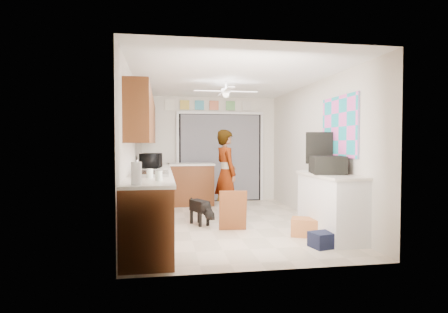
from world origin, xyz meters
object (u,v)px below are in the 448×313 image
paper_towel_roll (136,173)px  cardboard_box (306,227)px  man (226,173)px  navy_crate (323,240)px  suitcase (327,165)px  microwave (151,161)px  dog (200,211)px

paper_towel_roll → cardboard_box: paper_towel_roll is taller
man → navy_crate: bearing=-171.3°
cardboard_box → navy_crate: 0.63m
suitcase → man: size_ratio=0.37×
paper_towel_roll → navy_crate: 2.64m
paper_towel_roll → navy_crate: bearing=11.7°
microwave → navy_crate: bearing=-125.1°
suitcase → navy_crate: suitcase is taller
microwave → paper_towel_roll: size_ratio=1.93×
paper_towel_roll → suitcase: bearing=22.0°
paper_towel_roll → cardboard_box: bearing=25.2°
microwave → suitcase: 3.15m
navy_crate → man: man is taller
microwave → suitcase: (2.65, -1.69, -0.00)m
microwave → navy_crate: microwave is taller
paper_towel_roll → suitcase: size_ratio=0.41×
paper_towel_roll → navy_crate: (2.41, 0.50, -0.96)m
cardboard_box → man: 2.01m
microwave → man: bearing=-81.9°
paper_towel_roll → dog: size_ratio=0.42×
dog → microwave: bearing=118.6°
man → dog: man is taller
paper_towel_roll → man: (1.47, 2.76, -0.24)m
microwave → man: 1.41m
suitcase → dog: 2.27m
microwave → man: man is taller
suitcase → navy_crate: (-0.32, -0.60, -0.97)m
microwave → suitcase: bearing=-113.1°
paper_towel_roll → suitcase: 2.94m
cardboard_box → man: size_ratio=0.26×
man → paper_towel_roll: bearing=138.2°
navy_crate → cardboard_box: bearing=90.0°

